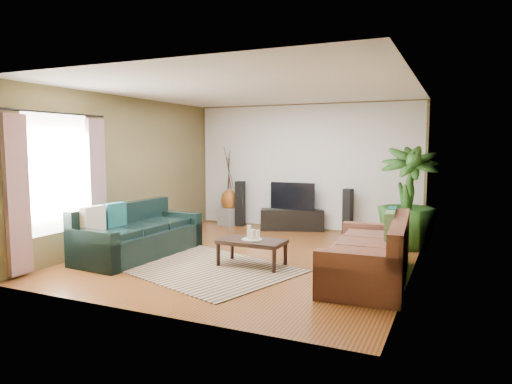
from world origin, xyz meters
The scene contains 28 objects.
floor centered at (0.00, 0.00, 0.00)m, with size 5.50×5.50×0.00m, color brown.
ceiling centered at (0.00, 0.00, 2.70)m, with size 5.50×5.50×0.00m, color white.
wall_back centered at (0.00, 2.75, 1.35)m, with size 5.00×5.00×0.00m, color brown.
wall_front centered at (0.00, -2.75, 1.35)m, with size 5.00×5.00×0.00m, color brown.
wall_left centered at (-2.50, 0.00, 1.35)m, with size 5.50×5.50×0.00m, color brown.
wall_right centered at (2.50, 0.00, 1.35)m, with size 5.50×5.50×0.00m, color brown.
backwall_panel centered at (0.00, 2.74, 1.35)m, with size 4.90×4.90×0.00m, color white.
window_pane centered at (-2.48, -1.60, 1.40)m, with size 1.80×1.80×0.00m, color white.
curtain_near centered at (-2.43, -2.35, 1.15)m, with size 0.08×0.35×2.20m, color gray.
curtain_far centered at (-2.43, -0.85, 1.15)m, with size 0.08×0.35×2.20m, color gray.
curtain_rod centered at (-2.43, -1.60, 2.30)m, with size 0.03×0.03×1.90m, color black.
sofa_left centered at (-1.71, -0.67, 0.42)m, with size 2.22×0.95×0.85m, color black.
sofa_right centered at (1.97, -0.49, 0.42)m, with size 2.22×1.00×0.85m, color brown.
area_rug centered at (-0.39, -0.91, 0.01)m, with size 2.66×1.89×0.01m, color tan.
coffee_table centered at (0.25, -0.51, 0.20)m, with size 0.99×0.54×0.40m, color black.
candle_tray centered at (0.25, -0.51, 0.41)m, with size 0.31×0.31×0.01m, color gray.
candle_tall centered at (0.19, -0.48, 0.52)m, with size 0.06×0.06×0.20m, color white.
candle_mid centered at (0.29, -0.55, 0.49)m, with size 0.06×0.06×0.15m, color white.
candle_short centered at (0.32, -0.45, 0.48)m, with size 0.06×0.06×0.13m, color white.
tv_stand centered at (-0.17, 2.50, 0.22)m, with size 1.34×0.40×0.45m, color black.
television centered at (-0.17, 2.50, 0.74)m, with size 0.98×0.05×0.58m, color black.
speaker_left centered at (-1.42, 2.50, 0.51)m, with size 0.18×0.20×1.01m, color black.
speaker_right centered at (1.02, 2.50, 0.47)m, with size 0.17×0.19×0.94m, color black.
potted_plant centered at (2.25, 1.72, 0.90)m, with size 1.01×1.01×1.81m, color #25521B.
plant_pot centered at (2.25, 1.72, 0.13)m, with size 0.33×0.33×0.26m, color black.
pedestal centered at (-1.70, 2.50, 0.19)m, with size 0.39×0.39×0.39m, color gray.
vase centered at (-1.70, 2.50, 0.57)m, with size 0.36×0.36×0.50m, color brown.
side_table centered at (-2.25, 0.52, 0.26)m, with size 0.49×0.49×0.52m, color brown.
Camera 1 is at (3.06, -6.66, 1.84)m, focal length 32.00 mm.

